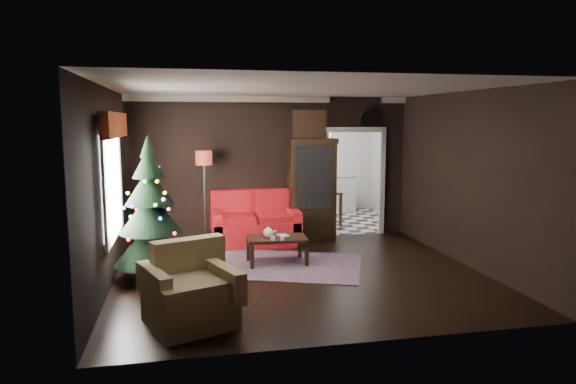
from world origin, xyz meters
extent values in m
plane|color=black|center=(0.00, 0.00, 0.00)|extent=(5.50, 5.50, 0.00)
plane|color=white|center=(0.00, 0.00, 2.80)|extent=(5.50, 5.50, 0.00)
plane|color=black|center=(0.00, 2.50, 1.40)|extent=(5.50, 0.00, 5.50)
plane|color=black|center=(0.00, -2.50, 1.40)|extent=(5.50, 0.00, 5.50)
plane|color=black|center=(-2.75, 0.00, 1.40)|extent=(0.00, 5.50, 5.50)
plane|color=black|center=(2.75, 0.00, 1.40)|extent=(0.00, 5.50, 5.50)
cube|color=white|center=(-2.71, 0.20, 1.45)|extent=(0.05, 1.60, 1.40)
cube|color=maroon|center=(-2.63, 0.20, 2.27)|extent=(0.12, 2.10, 0.35)
plane|color=silver|center=(1.70, 4.00, 0.00)|extent=(3.00, 3.00, 0.00)
cube|color=white|center=(1.70, 5.45, 1.70)|extent=(0.70, 0.06, 0.70)
cube|color=#613B56|center=(-0.11, 0.52, 0.01)|extent=(2.86, 2.48, 0.01)
cylinder|color=beige|center=(-0.34, 0.47, 0.47)|extent=(0.09, 0.09, 0.06)
cylinder|color=white|center=(-0.18, 0.43, 0.47)|extent=(0.08, 0.08, 0.06)
imported|color=tan|center=(-0.19, 0.72, 0.55)|extent=(0.15, 0.05, 0.20)
cylinder|color=white|center=(1.95, 2.45, 2.38)|extent=(0.32, 0.32, 0.06)
cube|color=#9F7548|center=(0.75, 2.46, 2.25)|extent=(0.62, 0.05, 0.52)
cube|color=silver|center=(1.70, 5.20, 0.45)|extent=(1.80, 0.60, 0.90)
camera|label=1|loc=(-1.71, -7.39, 2.33)|focal=31.99mm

